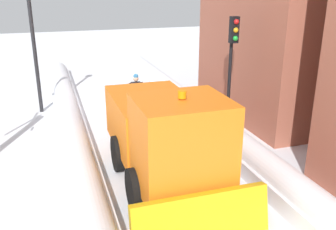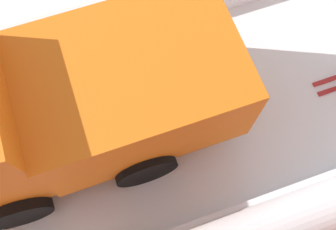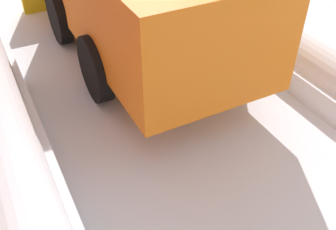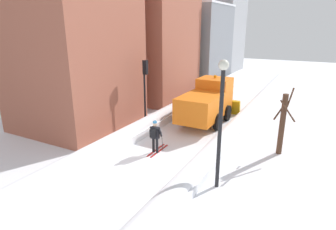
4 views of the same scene
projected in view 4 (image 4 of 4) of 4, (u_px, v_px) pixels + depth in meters
The scene contains 9 objects.
ground_plane at pixel (216, 112), 22.26m from camera, with size 80.00×80.00×0.00m, color white.
snowbank_left at pixel (187, 103), 23.28m from camera, with size 1.10×36.00×0.93m.
snowbank_right at pixel (249, 112), 21.02m from camera, with size 1.10×36.00×0.90m.
building_concrete_far at pixel (189, 44), 33.30m from camera, with size 8.21×8.23×8.82m.
plow_truck at pixel (207, 102), 19.45m from camera, with size 3.20×5.98×3.12m.
skier at pixel (155, 135), 14.82m from camera, with size 0.62×1.80×1.81m.
traffic_light_pole at pixel (145, 81), 18.28m from camera, with size 0.28×0.42×4.38m.
street_lamp at pixel (221, 110), 10.94m from camera, with size 0.40×0.40×5.28m.
bare_tree_near at pixel (283, 123), 14.52m from camera, with size 1.06×1.12×3.62m.
Camera 4 is at (6.75, -10.55, 6.45)m, focal length 30.32 mm.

